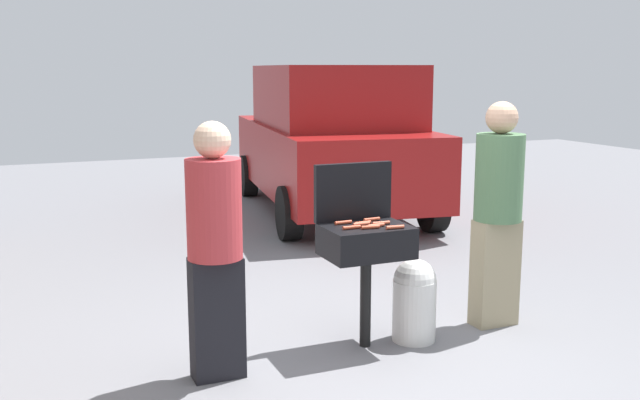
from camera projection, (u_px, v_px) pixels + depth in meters
name	position (u px, v px, depth m)	size (l,w,h in m)	color
ground_plane	(378.00, 357.00, 5.00)	(24.00, 24.00, 0.00)	slate
bbq_grill	(366.00, 245.00, 5.08)	(0.60, 0.44, 0.89)	black
grill_lid_open	(353.00, 192.00, 5.21)	(0.60, 0.05, 0.42)	black
hot_dog_0	(381.00, 223.00, 5.08)	(0.03, 0.03, 0.13)	#B74C33
hot_dog_1	(352.00, 227.00, 4.95)	(0.03, 0.03, 0.13)	#AD4228
hot_dog_2	(370.00, 227.00, 4.96)	(0.03, 0.03, 0.13)	#AD4228
hot_dog_3	(361.00, 224.00, 5.05)	(0.03, 0.03, 0.13)	#B74C33
hot_dog_4	(395.00, 227.00, 4.95)	(0.03, 0.03, 0.13)	#B74C33
hot_dog_5	(343.00, 222.00, 5.10)	(0.03, 0.03, 0.13)	#AD4228
hot_dog_6	(376.00, 225.00, 5.01)	(0.03, 0.03, 0.13)	#B74C33
hot_dog_7	(372.00, 219.00, 5.21)	(0.03, 0.03, 0.13)	#AD4228
hot_dog_8	(363.00, 223.00, 5.09)	(0.03, 0.03, 0.13)	#AD4228
propane_tank	(414.00, 298.00, 5.26)	(0.32, 0.32, 0.62)	silver
person_left	(215.00, 242.00, 4.52)	(0.35, 0.35, 1.66)	black
person_right	(498.00, 206.00, 5.49)	(0.37, 0.37, 1.74)	gray
parked_minivan	(331.00, 139.00, 9.88)	(2.56, 4.63, 2.02)	maroon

